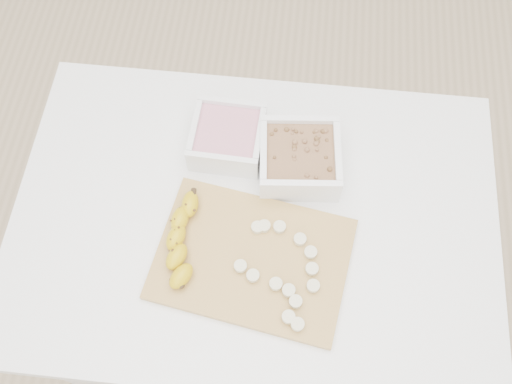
# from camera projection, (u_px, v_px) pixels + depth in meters

# --- Properties ---
(ground) EXTENTS (3.50, 3.50, 0.00)m
(ground) POSITION_uv_depth(u_px,v_px,m) (255.00, 309.00, 1.85)
(ground) COLOR #C6AD89
(ground) RESTS_ON ground
(table) EXTENTS (1.00, 0.70, 0.75)m
(table) POSITION_uv_depth(u_px,v_px,m) (255.00, 235.00, 1.26)
(table) COLOR white
(table) RESTS_ON ground
(bowl_yogurt) EXTENTS (0.16, 0.16, 0.07)m
(bowl_yogurt) POSITION_uv_depth(u_px,v_px,m) (228.00, 137.00, 1.21)
(bowl_yogurt) COLOR white
(bowl_yogurt) RESTS_ON table
(bowl_granola) EXTENTS (0.18, 0.18, 0.08)m
(bowl_granola) POSITION_uv_depth(u_px,v_px,m) (300.00, 158.00, 1.19)
(bowl_granola) COLOR white
(bowl_granola) RESTS_ON table
(cutting_board) EXTENTS (0.41, 0.32, 0.01)m
(cutting_board) POSITION_uv_depth(u_px,v_px,m) (252.00, 259.00, 1.12)
(cutting_board) COLOR #B18B43
(cutting_board) RESTS_ON table
(banana) EXTENTS (0.08, 0.20, 0.03)m
(banana) POSITION_uv_depth(u_px,v_px,m) (182.00, 241.00, 1.11)
(banana) COLOR gold
(banana) RESTS_ON cutting_board
(banana_slices) EXTENTS (0.17, 0.22, 0.02)m
(banana_slices) POSITION_uv_depth(u_px,v_px,m) (284.00, 270.00, 1.10)
(banana_slices) COLOR beige
(banana_slices) RESTS_ON cutting_board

